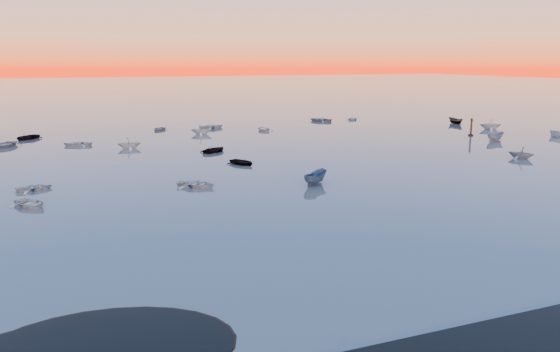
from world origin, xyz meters
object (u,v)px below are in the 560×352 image
boat_near_center (315,184)px  channel_marker (471,128)px  boat_near_right (521,158)px  boat_near_left (196,187)px

boat_near_center → channel_marker: 45.82m
boat_near_center → boat_near_right: 30.84m
channel_marker → boat_near_right: bearing=-114.4°
boat_near_left → channel_marker: channel_marker is taller
boat_near_left → channel_marker: (50.87, 19.84, 1.23)m
boat_near_right → channel_marker: 21.51m
boat_near_left → boat_near_center: size_ratio=0.99×
boat_near_right → channel_marker: size_ratio=1.06×
boat_near_left → channel_marker: 54.62m
boat_near_right → boat_near_left: bearing=-27.6°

